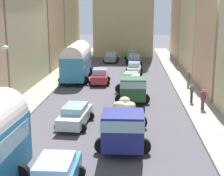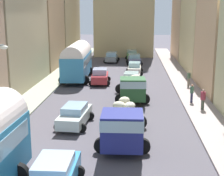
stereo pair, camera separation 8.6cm
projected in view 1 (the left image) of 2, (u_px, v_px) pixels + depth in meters
The scene contains 24 objects.
ground_plane at pixel (116, 86), 36.26m from camera, with size 154.00×154.00×0.00m, color #4E4A52.
sidewalk_left at pixel (49, 84), 36.68m from camera, with size 2.50×70.00×0.14m, color #989E87.
sidewalk_right at pixel (185, 86), 35.80m from camera, with size 2.50×70.00×0.14m, color #A3938F.
building_left_2 at pixel (8, 29), 34.29m from camera, with size 5.25×13.27×11.95m.
building_left_3 at pixel (37, 18), 45.70m from camera, with size 5.47×9.24×13.69m.
building_left_4 at pixel (60, 14), 57.55m from camera, with size 4.77×13.79×14.13m.
building_right_2 at pixel (224, 45), 33.05m from camera, with size 4.03×9.80×9.12m.
building_right_3 at pixel (206, 22), 43.77m from camera, with size 5.16×12.65×12.70m.
building_right_4 at pixel (188, 20), 56.20m from camera, with size 4.72×11.61×12.37m.
distant_church at pixel (124, 7), 58.37m from camera, with size 10.15×6.33×22.96m.
parked_bus_1 at pixel (77, 60), 38.77m from camera, with size 3.48×8.79×4.20m.
cargo_truck_0 at pixel (123, 124), 20.05m from camera, with size 3.20×7.05×2.40m.
cargo_truck_1 at pixel (132, 87), 30.05m from camera, with size 3.17×6.61×2.29m.
car_0 at pixel (131, 80), 35.51m from camera, with size 2.38×4.02×1.51m.
car_1 at pixel (134, 68), 42.45m from camera, with size 2.24×3.85×1.51m.
car_2 at pixel (134, 59), 49.92m from camera, with size 2.48×3.72×1.53m.
car_3 at pixel (131, 54), 56.22m from camera, with size 2.35×4.36×1.42m.
car_4 at pixel (55, 175), 14.92m from camera, with size 2.35×4.17×1.51m.
car_5 at pixel (75, 115), 23.56m from camera, with size 2.40×4.32×1.47m.
car_6 at pixel (100, 76), 36.90m from camera, with size 2.36×3.79×1.67m.
car_7 at pixel (111, 57), 52.26m from camera, with size 2.39×3.76×1.54m.
pedestrian_2 at pixel (192, 93), 28.94m from camera, with size 0.35×0.35×1.72m.
pedestrian_3 at pixel (188, 78), 34.87m from camera, with size 0.48×0.48×1.76m.
pedestrian_4 at pixel (203, 99), 26.87m from camera, with size 0.54×0.54×1.77m.
Camera 1 is at (1.77, -8.36, 7.83)m, focal length 54.73 mm.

